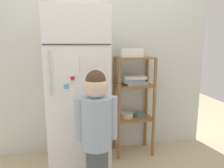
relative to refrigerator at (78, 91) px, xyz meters
name	(u,v)px	position (x,y,z in m)	size (l,w,h in m)	color
ground_plane	(107,161)	(0.29, -0.02, -0.82)	(6.00, 6.00, 0.00)	tan
kitchen_wall_back	(102,64)	(0.29, 0.32, 0.25)	(2.59, 0.03, 2.14)	silver
refrigerator	(78,91)	(0.00, 0.00, 0.00)	(0.60, 0.62, 1.64)	white
child_standing	(96,122)	(0.13, -0.52, -0.15)	(0.35, 0.26, 1.10)	#525A60
pantry_shelf_unit	(134,95)	(0.64, 0.14, -0.10)	(0.44, 0.30, 1.16)	olive
fruit_bin	(130,54)	(0.59, 0.14, 0.38)	(0.25, 0.14, 0.10)	white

